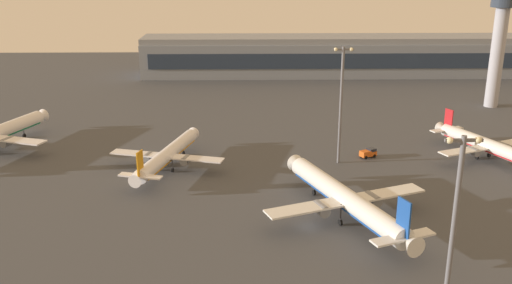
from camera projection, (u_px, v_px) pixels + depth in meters
name	position (u px, v px, depth m)	size (l,w,h in m)	color
ground_plane	(308.00, 227.00, 105.19)	(416.00, 416.00, 0.00)	#424449
terminal_building	(351.00, 56.00, 241.30)	(175.83, 22.40, 16.40)	gray
control_tower	(500.00, 36.00, 183.98)	(8.00, 8.00, 40.96)	#A8A8B2
airplane_taxiway_distant	(346.00, 199.00, 107.19)	(32.10, 40.70, 10.91)	silver
airplane_mid_apron	(167.00, 155.00, 133.24)	(27.44, 34.96, 9.11)	white
airplane_terminal_side	(490.00, 147.00, 138.87)	(27.62, 34.99, 9.44)	silver
baggage_tractor	(368.00, 153.00, 141.67)	(4.58, 3.67, 2.25)	#D85919
apron_light_central	(341.00, 99.00, 133.47)	(4.80, 0.90, 28.17)	slate
apron_light_west	(455.00, 218.00, 74.09)	(4.80, 0.90, 26.36)	slate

